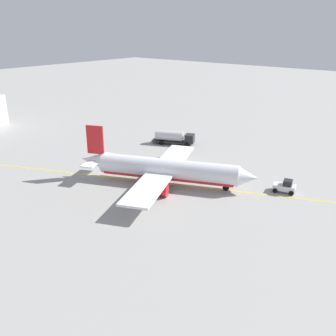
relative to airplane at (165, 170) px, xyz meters
The scene contains 7 objects.
ground_plane 2.66m from the airplane, 23.12° to the left, with size 400.00×400.00×0.00m, color #9E9B96.
airplane is the anchor object (origin of this frame).
fuel_tanker 23.82m from the airplane, 124.82° to the left, with size 10.02×6.26×3.15m.
pushback_tug 20.41m from the airplane, 29.03° to the left, with size 3.99×3.08×2.20m.
refueling_worker 14.53m from the airplane, 125.15° to the left, with size 0.53×0.37×1.71m.
safety_cone_nose 15.15m from the airplane, 46.65° to the left, with size 0.55×0.55×0.61m, color #F2590F.
taxi_line_marking 2.66m from the airplane, 23.12° to the left, with size 76.14×0.30×0.01m, color yellow.
Camera 1 is at (39.15, -48.01, 26.25)m, focal length 40.84 mm.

